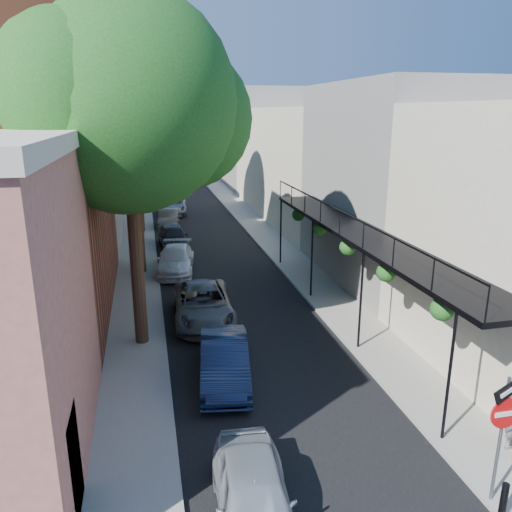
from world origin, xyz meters
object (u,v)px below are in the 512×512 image
sign_post (505,418)px  parked_car_c (203,304)px  bollard (503,501)px  parked_car_e (173,237)px  parked_car_b (225,361)px  oak_far (141,103)px  parked_car_g (173,206)px  oak_near (141,107)px  parked_car_d (176,260)px  parked_car_f (169,218)px  parked_car_a (254,497)px  oak_mid (141,127)px

sign_post → parked_car_c: bearing=113.5°
bollard → parked_car_e: size_ratio=0.20×
bollard → parked_car_b: bearing=124.2°
oak_far → parked_car_g: bearing=71.1°
parked_car_b → oak_far: bearing=102.9°
oak_near → parked_car_d: 10.65m
bollard → parked_car_c: (-4.48, 11.13, 0.14)m
sign_post → parked_car_f: (-5.09, 27.42, -1.44)m
parked_car_a → parked_car_g: (0.30, 31.47, 0.00)m
oak_near → parked_car_b: 8.17m
parked_car_b → parked_car_e: (-0.57, 15.70, 0.01)m
oak_mid → oak_near: bearing=-89.6°
sign_post → oak_near: bearing=125.1°
parked_car_a → parked_car_b: parked_car_b is taller
oak_mid → parked_car_c: (1.93, -6.60, -6.40)m
oak_mid → parked_car_d: bearing=-12.3°
oak_far → parked_car_c: bearing=-83.2°
oak_near → parked_car_b: oak_near is taller
parked_car_f → parked_car_g: parked_car_g is taller
oak_far → parked_car_a: 26.90m
sign_post → parked_car_a: size_ratio=0.80×
oak_far → parked_car_d: oak_far is taller
bollard → parked_car_b: 7.83m
bollard → parked_car_b: parked_car_b is taller
parked_car_b → parked_car_c: bearing=98.4°
bollard → parked_car_a: 4.81m
oak_near → parked_car_d: (1.23, 7.69, -7.26)m
bollard → parked_car_d: (-5.13, 17.45, 0.10)m
oak_far → parked_car_g: size_ratio=2.60×
oak_mid → oak_far: 9.12m
parked_car_a → parked_car_e: (-0.27, 21.15, 0.03)m
sign_post → oak_far: size_ratio=0.25×
parked_car_a → parked_car_d: 16.43m
oak_near → parked_car_g: size_ratio=2.49×
parked_car_c → parked_car_b: bearing=-86.7°
parked_car_g → parked_car_c: bearing=-86.1°
sign_post → parked_car_f: 27.93m
oak_far → parked_car_a: bearing=-86.3°
parked_car_d → sign_post: bearing=-65.4°
sign_post → oak_mid: oak_mid is taller
oak_mid → parked_car_f: size_ratio=2.82×
oak_mid → parked_car_e: size_ratio=2.61×
oak_near → oak_mid: 8.01m
oak_far → parked_car_b: (1.95, -20.29, -7.60)m
bollard → parked_car_a: bearing=167.7°
parked_car_a → parked_car_b: 5.47m
oak_mid → oak_far: bearing=89.6°
parked_car_b → parked_car_c: 4.65m
parked_car_f → parked_car_g: bearing=90.5°
bollard → parked_car_g: 32.79m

